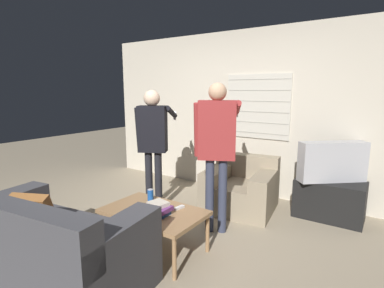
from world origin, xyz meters
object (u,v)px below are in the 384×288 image
tv (332,162)px  spare_remote (179,208)px  person_right_standing (217,139)px  soda_can (150,195)px  armchair_beige (241,188)px  couch_blue (49,249)px  coffee_table (154,214)px  book_stack (159,208)px  person_left_standing (153,136)px

tv → spare_remote: (-1.15, -1.70, -0.30)m
person_right_standing → spare_remote: size_ratio=12.74×
tv → soda_can: tv is taller
armchair_beige → person_right_standing: size_ratio=0.59×
armchair_beige → tv: size_ratio=1.32×
armchair_beige → tv: (1.08, 0.34, 0.46)m
couch_blue → tv: (1.70, 2.80, 0.42)m
armchair_beige → soda_can: armchair_beige is taller
armchair_beige → couch_blue: bearing=68.0°
coffee_table → book_stack: book_stack is taller
armchair_beige → spare_remote: (-0.07, -1.36, 0.16)m
armchair_beige → coffee_table: 1.56m
couch_blue → person_left_standing: 1.94m
person_left_standing → person_right_standing: (1.04, -0.10, 0.06)m
coffee_table → person_left_standing: bearing=131.0°
book_stack → person_right_standing: bearing=75.7°
tv → book_stack: bearing=16.8°
armchair_beige → spare_remote: size_ratio=7.53×
couch_blue → person_left_standing: (-0.38, 1.76, 0.71)m
armchair_beige → coffee_table: (-0.26, -1.53, 0.11)m
coffee_table → soda_can: 0.30m
tv → soda_can: bearing=6.7°
soda_can → spare_remote: (0.41, -0.02, -0.05)m
book_stack → soda_can: size_ratio=1.88×
tv → book_stack: (-1.24, -1.92, -0.25)m
couch_blue → spare_remote: couch_blue is taller
soda_can → armchair_beige: bearing=70.4°
tv → book_stack: size_ratio=3.25×
coffee_table → soda_can: size_ratio=8.14×
tv → person_right_standing: person_right_standing is taller
book_stack → soda_can: (-0.32, 0.24, 0.00)m
person_right_standing → coffee_table: bearing=-140.3°
book_stack → couch_blue: bearing=-117.7°
coffee_table → tv: tv is taller
couch_blue → tv: 3.30m
book_stack → soda_can: soda_can is taller
tv → person_right_standing: (-1.04, -1.13, 0.34)m
couch_blue → coffee_table: bearing=61.6°
tv → soda_can: (-1.56, -1.68, -0.25)m
soda_can → book_stack: bearing=-36.8°
couch_blue → armchair_beige: bearing=68.3°
soda_can → person_right_standing: bearing=46.1°
person_left_standing → soda_can: (0.51, -0.65, -0.54)m
couch_blue → spare_remote: size_ratio=12.70×
coffee_table → book_stack: bearing=-24.5°
armchair_beige → coffee_table: size_ratio=0.99×
armchair_beige → tv: bearing=-170.6°
armchair_beige → book_stack: (-0.15, -1.58, 0.21)m
person_left_standing → soda_can: 0.98m
person_right_standing → soda_can: person_right_standing is taller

